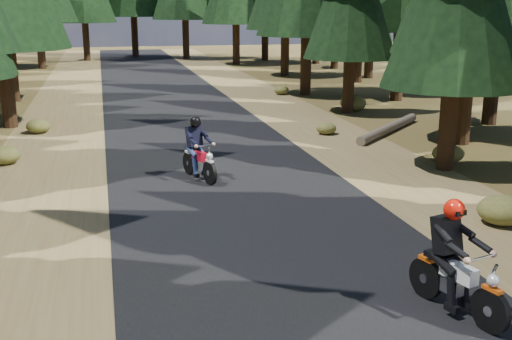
% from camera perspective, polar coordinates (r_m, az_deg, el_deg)
% --- Properties ---
extents(ground, '(120.00, 120.00, 0.00)m').
position_cam_1_polar(ground, '(12.13, 1.67, -6.77)').
color(ground, '#463719').
rests_on(ground, ground).
extents(road, '(6.00, 100.00, 0.01)m').
position_cam_1_polar(road, '(16.77, -2.80, -0.70)').
color(road, black).
rests_on(road, ground).
extents(shoulder_l, '(3.20, 100.00, 0.01)m').
position_cam_1_polar(shoulder_l, '(16.58, -18.61, -1.65)').
color(shoulder_l, brown).
rests_on(shoulder_l, ground).
extents(shoulder_r, '(3.20, 100.00, 0.01)m').
position_cam_1_polar(shoulder_r, '(18.16, 11.61, 0.19)').
color(shoulder_r, brown).
rests_on(shoulder_r, ground).
extents(log_near, '(3.92, 3.96, 0.32)m').
position_cam_1_polar(log_near, '(23.16, 11.73, 3.66)').
color(log_near, '#4C4233').
rests_on(log_near, ground).
extents(understory_shrubs, '(15.93, 30.66, 0.67)m').
position_cam_1_polar(understory_shrubs, '(18.50, -0.09, 1.65)').
color(understory_shrubs, '#474C1E').
rests_on(understory_shrubs, ground).
extents(rider_lead, '(1.07, 2.00, 1.71)m').
position_cam_1_polar(rider_lead, '(9.83, 17.48, -9.13)').
color(rider_lead, silver).
rests_on(rider_lead, road).
extents(rider_follow, '(1.08, 1.90, 1.62)m').
position_cam_1_polar(rider_follow, '(16.54, -5.09, 0.98)').
color(rider_follow, '#AA0B1C').
rests_on(rider_follow, road).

